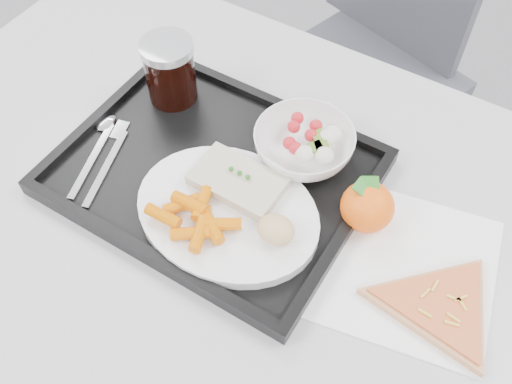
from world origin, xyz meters
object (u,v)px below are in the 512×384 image
(tray, at_px, (214,173))
(pizza_slice, at_px, (440,306))
(tangerine, at_px, (367,207))
(cola_glass, at_px, (170,70))
(dinner_plate, at_px, (228,213))
(chair, at_px, (374,38))
(table, at_px, (238,228))
(salad_bowl, at_px, (304,144))

(tray, bearing_deg, pizza_slice, -4.43)
(tangerine, bearing_deg, pizza_slice, -28.11)
(cola_glass, xyz_separation_m, pizza_slice, (0.52, -0.13, -0.06))
(tray, distance_m, dinner_plate, 0.09)
(tray, bearing_deg, chair, 90.82)
(tangerine, bearing_deg, tray, -168.42)
(chair, bearing_deg, table, -84.67)
(tangerine, xyz_separation_m, pizza_slice, (0.14, -0.08, -0.02))
(salad_bowl, xyz_separation_m, tangerine, (0.13, -0.05, -0.00))
(tray, xyz_separation_m, tangerine, (0.23, 0.05, 0.03))
(cola_glass, bearing_deg, tangerine, -7.80)
(dinner_plate, distance_m, salad_bowl, 0.16)
(salad_bowl, xyz_separation_m, cola_glass, (-0.25, -0.00, 0.03))
(chair, relative_size, pizza_slice, 3.41)
(cola_glass, bearing_deg, salad_bowl, 0.02)
(table, relative_size, cola_glass, 11.11)
(pizza_slice, bearing_deg, dinner_plate, -174.67)
(tray, bearing_deg, tangerine, 11.58)
(dinner_plate, relative_size, pizza_slice, 0.99)
(cola_glass, bearing_deg, pizza_slice, -13.81)
(dinner_plate, bearing_deg, salad_bowl, 76.99)
(table, distance_m, dinner_plate, 0.10)
(pizza_slice, bearing_deg, salad_bowl, 154.86)
(chair, distance_m, tangerine, 0.73)
(salad_bowl, distance_m, tangerine, 0.14)
(table, relative_size, salad_bowl, 7.89)
(table, distance_m, tangerine, 0.21)
(dinner_plate, height_order, tangerine, tangerine)
(salad_bowl, bearing_deg, tray, -135.42)
(chair, bearing_deg, pizza_slice, -62.04)
(tray, relative_size, tangerine, 5.46)
(dinner_plate, relative_size, salad_bowl, 1.78)
(cola_glass, bearing_deg, tray, -33.96)
(chair, distance_m, tray, 0.72)
(dinner_plate, bearing_deg, cola_glass, 143.43)
(chair, bearing_deg, salad_bowl, -79.47)
(cola_glass, height_order, pizza_slice, cola_glass)
(chair, height_order, tray, chair)
(table, height_order, pizza_slice, pizza_slice)
(dinner_plate, xyz_separation_m, salad_bowl, (0.04, 0.16, 0.01))
(table, xyz_separation_m, pizza_slice, (0.31, -0.00, 0.08))
(tray, distance_m, cola_glass, 0.19)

